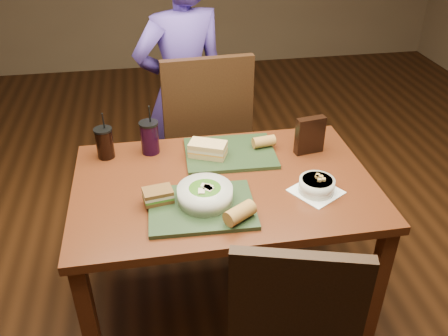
{
  "coord_description": "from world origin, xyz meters",
  "views": [
    {
      "loc": [
        -0.29,
        -1.68,
        1.91
      ],
      "look_at": [
        0.0,
        0.0,
        0.82
      ],
      "focal_mm": 38.0,
      "sensor_mm": 36.0,
      "label": 1
    }
  ],
  "objects_px": {
    "baguette_near": "(240,213)",
    "tray_far": "(230,153)",
    "diner": "(183,90)",
    "baguette_far": "(264,142)",
    "soup_bowl": "(317,185)",
    "cup_cola": "(105,143)",
    "chip_bag": "(310,135)",
    "sandwich_near": "(158,195)",
    "salad_bowl": "(205,193)",
    "dining_table": "(224,198)",
    "chair_far": "(206,134)",
    "tray_near": "(202,208)",
    "cup_berry": "(150,137)",
    "sandwich_far": "(208,149)"
  },
  "relations": [
    {
      "from": "sandwich_far",
      "to": "tray_near",
      "type": "bearing_deg",
      "value": -101.75
    },
    {
      "from": "tray_near",
      "to": "chip_bag",
      "type": "height_order",
      "value": "chip_bag"
    },
    {
      "from": "baguette_near",
      "to": "dining_table",
      "type": "bearing_deg",
      "value": 92.13
    },
    {
      "from": "tray_far",
      "to": "sandwich_far",
      "type": "bearing_deg",
      "value": -170.56
    },
    {
      "from": "baguette_far",
      "to": "dining_table",
      "type": "bearing_deg",
      "value": -134.52
    },
    {
      "from": "chair_far",
      "to": "salad_bowl",
      "type": "xyz_separation_m",
      "value": [
        -0.12,
        -0.84,
        0.19
      ]
    },
    {
      "from": "tray_far",
      "to": "baguette_near",
      "type": "xyz_separation_m",
      "value": [
        -0.06,
        -0.51,
        0.04
      ]
    },
    {
      "from": "chair_far",
      "to": "salad_bowl",
      "type": "relative_size",
      "value": 4.98
    },
    {
      "from": "salad_bowl",
      "to": "tray_far",
      "type": "bearing_deg",
      "value": 65.4
    },
    {
      "from": "cup_berry",
      "to": "salad_bowl",
      "type": "bearing_deg",
      "value": -66.52
    },
    {
      "from": "tray_near",
      "to": "chip_bag",
      "type": "distance_m",
      "value": 0.67
    },
    {
      "from": "dining_table",
      "to": "chip_bag",
      "type": "height_order",
      "value": "chip_bag"
    },
    {
      "from": "diner",
      "to": "cup_cola",
      "type": "distance_m",
      "value": 0.77
    },
    {
      "from": "chair_far",
      "to": "sandwich_near",
      "type": "bearing_deg",
      "value": -110.52
    },
    {
      "from": "chair_far",
      "to": "sandwich_far",
      "type": "bearing_deg",
      "value": -96.48
    },
    {
      "from": "baguette_near",
      "to": "tray_far",
      "type": "bearing_deg",
      "value": 83.75
    },
    {
      "from": "salad_bowl",
      "to": "cup_berry",
      "type": "xyz_separation_m",
      "value": [
        -0.2,
        0.46,
        0.03
      ]
    },
    {
      "from": "soup_bowl",
      "to": "tray_near",
      "type": "bearing_deg",
      "value": -175.46
    },
    {
      "from": "sandwich_far",
      "to": "cup_berry",
      "type": "height_order",
      "value": "cup_berry"
    },
    {
      "from": "sandwich_far",
      "to": "chair_far",
      "type": "bearing_deg",
      "value": 83.52
    },
    {
      "from": "sandwich_near",
      "to": "cup_berry",
      "type": "height_order",
      "value": "cup_berry"
    },
    {
      "from": "tray_near",
      "to": "baguette_far",
      "type": "xyz_separation_m",
      "value": [
        0.36,
        0.42,
        0.04
      ]
    },
    {
      "from": "baguette_near",
      "to": "salad_bowl",
      "type": "bearing_deg",
      "value": 129.1
    },
    {
      "from": "dining_table",
      "to": "sandwich_near",
      "type": "distance_m",
      "value": 0.34
    },
    {
      "from": "soup_bowl",
      "to": "sandwich_near",
      "type": "relative_size",
      "value": 1.94
    },
    {
      "from": "salad_bowl",
      "to": "dining_table",
      "type": "bearing_deg",
      "value": 55.75
    },
    {
      "from": "dining_table",
      "to": "sandwich_near",
      "type": "height_order",
      "value": "sandwich_near"
    },
    {
      "from": "tray_near",
      "to": "cup_berry",
      "type": "distance_m",
      "value": 0.53
    },
    {
      "from": "chip_bag",
      "to": "chair_far",
      "type": "bearing_deg",
      "value": 120.56
    },
    {
      "from": "tray_far",
      "to": "cup_berry",
      "type": "distance_m",
      "value": 0.39
    },
    {
      "from": "dining_table",
      "to": "chip_bag",
      "type": "relative_size",
      "value": 7.2
    },
    {
      "from": "sandwich_near",
      "to": "tray_near",
      "type": "bearing_deg",
      "value": -20.37
    },
    {
      "from": "soup_bowl",
      "to": "sandwich_near",
      "type": "distance_m",
      "value": 0.66
    },
    {
      "from": "chair_far",
      "to": "tray_far",
      "type": "distance_m",
      "value": 0.5
    },
    {
      "from": "tray_far",
      "to": "sandwich_near",
      "type": "relative_size",
      "value": 3.3
    },
    {
      "from": "tray_far",
      "to": "soup_bowl",
      "type": "bearing_deg",
      "value": -50.04
    },
    {
      "from": "chair_far",
      "to": "chip_bag",
      "type": "relative_size",
      "value": 6.13
    },
    {
      "from": "soup_bowl",
      "to": "cup_berry",
      "type": "relative_size",
      "value": 1.01
    },
    {
      "from": "diner",
      "to": "chip_bag",
      "type": "bearing_deg",
      "value": 106.48
    },
    {
      "from": "chair_far",
      "to": "cup_berry",
      "type": "xyz_separation_m",
      "value": [
        -0.32,
        -0.38,
        0.22
      ]
    },
    {
      "from": "dining_table",
      "to": "salad_bowl",
      "type": "height_order",
      "value": "salad_bowl"
    },
    {
      "from": "tray_far",
      "to": "cup_cola",
      "type": "relative_size",
      "value": 1.82
    },
    {
      "from": "tray_near",
      "to": "cup_berry",
      "type": "xyz_separation_m",
      "value": [
        -0.18,
        0.49,
        0.07
      ]
    },
    {
      "from": "dining_table",
      "to": "tray_near",
      "type": "relative_size",
      "value": 3.1
    },
    {
      "from": "baguette_near",
      "to": "chip_bag",
      "type": "bearing_deg",
      "value": 47.72
    },
    {
      "from": "tray_far",
      "to": "salad_bowl",
      "type": "bearing_deg",
      "value": -114.6
    },
    {
      "from": "diner",
      "to": "baguette_far",
      "type": "relative_size",
      "value": 14.66
    },
    {
      "from": "soup_bowl",
      "to": "sandwich_near",
      "type": "xyz_separation_m",
      "value": [
        -0.66,
        0.02,
        0.01
      ]
    },
    {
      "from": "baguette_near",
      "to": "cup_cola",
      "type": "xyz_separation_m",
      "value": [
        -0.52,
        0.59,
        0.03
      ]
    },
    {
      "from": "tray_far",
      "to": "tray_near",
      "type": "bearing_deg",
      "value": -115.15
    }
  ]
}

